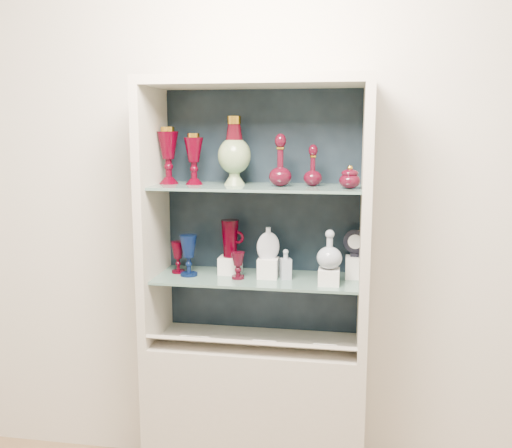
% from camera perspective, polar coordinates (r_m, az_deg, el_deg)
% --- Properties ---
extents(wall_back, '(3.50, 0.02, 2.80)m').
position_cam_1_polar(wall_back, '(2.74, 0.76, 2.82)').
color(wall_back, silver).
rests_on(wall_back, ground).
extents(cabinet_base, '(1.00, 0.40, 0.75)m').
position_cam_1_polar(cabinet_base, '(2.85, 0.00, -18.67)').
color(cabinet_base, beige).
rests_on(cabinet_base, ground).
extents(cabinet_back_panel, '(0.98, 0.02, 1.15)m').
position_cam_1_polar(cabinet_back_panel, '(2.73, 0.66, 1.18)').
color(cabinet_back_panel, black).
rests_on(cabinet_back_panel, cabinet_base).
extents(cabinet_side_left, '(0.04, 0.40, 1.15)m').
position_cam_1_polar(cabinet_side_left, '(2.66, -10.25, 0.82)').
color(cabinet_side_left, beige).
rests_on(cabinet_side_left, cabinet_base).
extents(cabinet_side_right, '(0.04, 0.40, 1.15)m').
position_cam_1_polar(cabinet_side_right, '(2.51, 10.89, 0.26)').
color(cabinet_side_right, beige).
rests_on(cabinet_side_right, cabinet_base).
extents(cabinet_top_cap, '(1.00, 0.40, 0.04)m').
position_cam_1_polar(cabinet_top_cap, '(2.52, 0.00, 14.06)').
color(cabinet_top_cap, beige).
rests_on(cabinet_top_cap, cabinet_side_left).
extents(shelf_lower, '(0.92, 0.34, 0.01)m').
position_cam_1_polar(shelf_lower, '(2.62, 0.07, -5.46)').
color(shelf_lower, slate).
rests_on(shelf_lower, cabinet_side_left).
extents(shelf_upper, '(0.92, 0.34, 0.01)m').
position_cam_1_polar(shelf_upper, '(2.54, 0.08, 3.72)').
color(shelf_upper, slate).
rests_on(shelf_upper, cabinet_side_left).
extents(label_ledge, '(0.92, 0.17, 0.09)m').
position_cam_1_polar(label_ledge, '(2.58, -0.41, -11.87)').
color(label_ledge, beige).
rests_on(label_ledge, cabinet_base).
extents(label_card_0, '(0.10, 0.06, 0.03)m').
position_cam_1_polar(label_card_0, '(2.57, 0.91, -11.64)').
color(label_card_0, white).
rests_on(label_card_0, label_ledge).
extents(label_card_1, '(0.10, 0.06, 0.03)m').
position_cam_1_polar(label_card_1, '(2.54, 6.95, -11.92)').
color(label_card_1, white).
rests_on(label_card_1, label_ledge).
extents(label_card_2, '(0.10, 0.06, 0.03)m').
position_cam_1_polar(label_card_2, '(2.63, -6.30, -11.14)').
color(label_card_2, white).
rests_on(label_card_2, label_ledge).
extents(label_card_3, '(0.10, 0.06, 0.03)m').
position_cam_1_polar(label_card_3, '(2.62, -5.64, -11.20)').
color(label_card_3, white).
rests_on(label_card_3, label_ledge).
extents(pedestal_lamp_left, '(0.12, 0.12, 0.26)m').
position_cam_1_polar(pedestal_lamp_left, '(2.65, -8.77, 6.79)').
color(pedestal_lamp_left, '#41000D').
rests_on(pedestal_lamp_left, shelf_upper).
extents(pedestal_lamp_right, '(0.09, 0.09, 0.23)m').
position_cam_1_polar(pedestal_lamp_right, '(2.61, -6.23, 6.48)').
color(pedestal_lamp_right, '#41000D').
rests_on(pedestal_lamp_right, shelf_upper).
extents(enamel_urn, '(0.19, 0.19, 0.31)m').
position_cam_1_polar(enamel_urn, '(2.57, -2.18, 7.34)').
color(enamel_urn, '#0D441C').
rests_on(enamel_urn, shelf_upper).
extents(ruby_decanter_a, '(0.11, 0.11, 0.26)m').
position_cam_1_polar(ruby_decanter_a, '(2.50, 2.45, 6.72)').
color(ruby_decanter_a, '#470918').
rests_on(ruby_decanter_a, shelf_upper).
extents(ruby_decanter_b, '(0.11, 0.11, 0.19)m').
position_cam_1_polar(ruby_decanter_b, '(2.53, 5.71, 5.98)').
color(ruby_decanter_b, '#470918').
rests_on(ruby_decanter_b, shelf_upper).
extents(lidded_bowl, '(0.11, 0.11, 0.10)m').
position_cam_1_polar(lidded_bowl, '(2.44, 9.35, 4.68)').
color(lidded_bowl, '#470918').
rests_on(lidded_bowl, shelf_upper).
extents(cobalt_goblet, '(0.10, 0.10, 0.19)m').
position_cam_1_polar(cobalt_goblet, '(2.64, -6.76, -3.15)').
color(cobalt_goblet, '#07143B').
rests_on(cobalt_goblet, shelf_lower).
extents(ruby_goblet_tall, '(0.07, 0.07, 0.15)m').
position_cam_1_polar(ruby_goblet_tall, '(2.70, -7.82, -3.32)').
color(ruby_goblet_tall, '#41000D').
rests_on(ruby_goblet_tall, shelf_lower).
extents(ruby_goblet_small, '(0.08, 0.08, 0.12)m').
position_cam_1_polar(ruby_goblet_small, '(2.58, -1.82, -4.17)').
color(ruby_goblet_small, '#470918').
rests_on(ruby_goblet_small, shelf_lower).
extents(riser_ruby_pitcher, '(0.10, 0.10, 0.08)m').
position_cam_1_polar(riser_ruby_pitcher, '(2.67, -2.59, -4.13)').
color(riser_ruby_pitcher, silver).
rests_on(riser_ruby_pitcher, shelf_lower).
extents(ruby_pitcher, '(0.15, 0.11, 0.17)m').
position_cam_1_polar(ruby_pitcher, '(2.65, -2.61, -1.46)').
color(ruby_pitcher, '#41000D').
rests_on(ruby_pitcher, riser_ruby_pitcher).
extents(clear_square_bottle, '(0.06, 0.06, 0.14)m').
position_cam_1_polar(clear_square_bottle, '(2.57, 2.99, -4.03)').
color(clear_square_bottle, '#909BA9').
rests_on(clear_square_bottle, shelf_lower).
extents(riser_flat_flask, '(0.09, 0.09, 0.09)m').
position_cam_1_polar(riser_flat_flask, '(2.60, 1.22, -4.42)').
color(riser_flat_flask, silver).
rests_on(riser_flat_flask, shelf_lower).
extents(flat_flask, '(0.11, 0.08, 0.15)m').
position_cam_1_polar(flat_flask, '(2.57, 1.23, -1.85)').
color(flat_flask, '#ABB1BE').
rests_on(flat_flask, riser_flat_flask).
extents(riser_clear_round_decanter, '(0.09, 0.09, 0.07)m').
position_cam_1_polar(riser_clear_round_decanter, '(2.51, 7.30, -5.25)').
color(riser_clear_round_decanter, silver).
rests_on(riser_clear_round_decanter, shelf_lower).
extents(clear_round_decanter, '(0.11, 0.11, 0.16)m').
position_cam_1_polar(clear_round_decanter, '(2.48, 7.36, -2.64)').
color(clear_round_decanter, '#909BA9').
rests_on(clear_round_decanter, riser_clear_round_decanter).
extents(riser_cameo_medallion, '(0.08, 0.08, 0.10)m').
position_cam_1_polar(riser_cameo_medallion, '(2.63, 9.82, -4.28)').
color(riser_cameo_medallion, silver).
rests_on(riser_cameo_medallion, shelf_lower).
extents(cameo_medallion, '(0.11, 0.05, 0.13)m').
position_cam_1_polar(cameo_medallion, '(2.60, 9.89, -1.86)').
color(cameo_medallion, black).
rests_on(cameo_medallion, riser_cameo_medallion).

